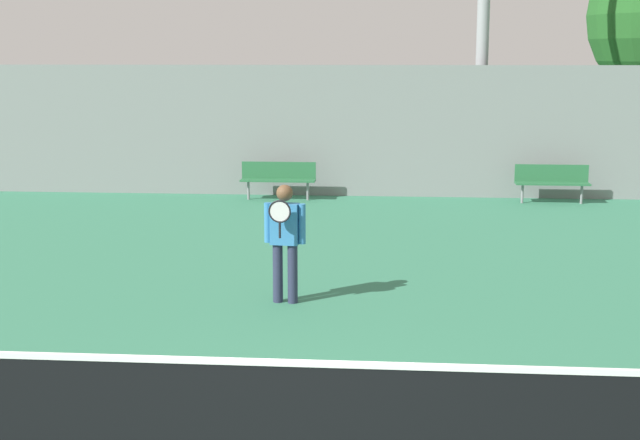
% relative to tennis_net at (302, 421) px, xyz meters
% --- Properties ---
extents(tennis_net, '(10.43, 0.09, 1.04)m').
position_rel_tennis_net_xyz_m(tennis_net, '(0.00, 0.00, 0.00)').
color(tennis_net, '#195128').
rests_on(tennis_net, ground_plane).
extents(tennis_player, '(0.58, 0.43, 1.66)m').
position_rel_tennis_net_xyz_m(tennis_player, '(-0.78, 5.26, 0.42)').
color(tennis_player, '#282D47').
rests_on(tennis_player, ground_plane).
extents(bench_courtside_far, '(1.69, 0.40, 0.88)m').
position_rel_tennis_net_xyz_m(bench_courtside_far, '(4.38, 14.13, 0.03)').
color(bench_courtside_far, '#28663D').
rests_on(bench_courtside_far, ground_plane).
extents(bench_adjacent_court, '(1.77, 0.40, 0.88)m').
position_rel_tennis_net_xyz_m(bench_adjacent_court, '(-2.01, 14.13, 0.03)').
color(bench_adjacent_court, '#28663D').
rests_on(bench_adjacent_court, ground_plane).
extents(back_fence, '(34.32, 0.06, 3.15)m').
position_rel_tennis_net_xyz_m(back_fence, '(0.00, 14.80, 1.05)').
color(back_fence, gray).
rests_on(back_fence, ground_plane).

